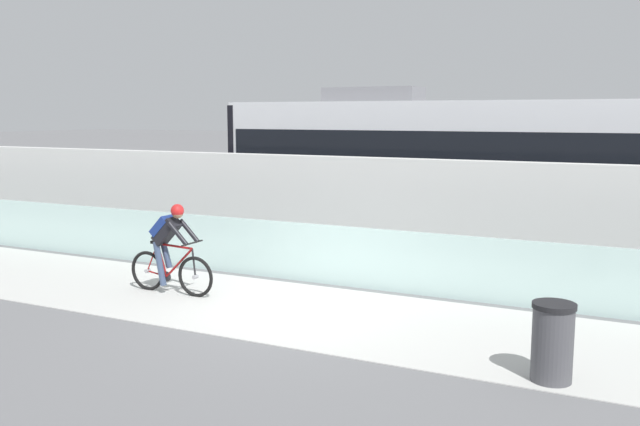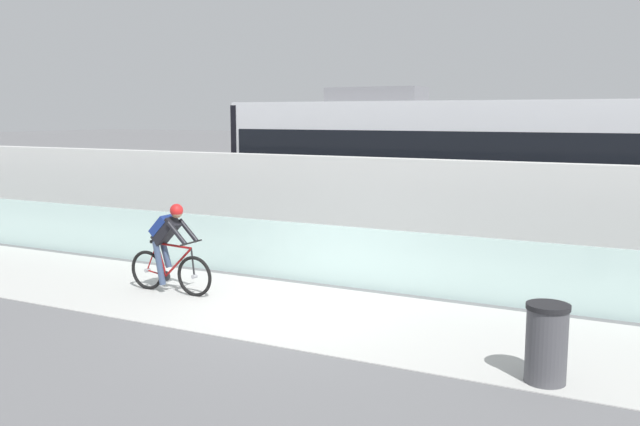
# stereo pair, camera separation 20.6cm
# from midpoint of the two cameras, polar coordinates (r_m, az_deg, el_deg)

# --- Properties ---
(ground_plane) EXTENTS (200.00, 200.00, 0.00)m
(ground_plane) POSITION_cam_midpoint_polar(r_m,az_deg,el_deg) (11.20, -3.16, -8.10)
(ground_plane) COLOR slate
(bike_path_deck) EXTENTS (32.00, 3.20, 0.01)m
(bike_path_deck) POSITION_cam_midpoint_polar(r_m,az_deg,el_deg) (11.19, -3.16, -8.07)
(bike_path_deck) COLOR beige
(bike_path_deck) RESTS_ON ground
(glass_parapet) EXTENTS (32.00, 0.05, 1.12)m
(glass_parapet) POSITION_cam_midpoint_polar(r_m,az_deg,el_deg) (12.66, 0.91, -3.56)
(glass_parapet) COLOR silver
(glass_parapet) RESTS_ON ground
(concrete_barrier_wall) EXTENTS (32.00, 0.36, 2.27)m
(concrete_barrier_wall) POSITION_cam_midpoint_polar(r_m,az_deg,el_deg) (14.19, 4.01, 0.06)
(concrete_barrier_wall) COLOR silver
(concrete_barrier_wall) RESTS_ON ground
(tram_rail_near) EXTENTS (32.00, 0.08, 0.01)m
(tram_rail_near) POSITION_cam_midpoint_polar(r_m,az_deg,el_deg) (16.67, 7.18, -2.69)
(tram_rail_near) COLOR #595654
(tram_rail_near) RESTS_ON ground
(tram_rail_far) EXTENTS (32.00, 0.08, 0.01)m
(tram_rail_far) POSITION_cam_midpoint_polar(r_m,az_deg,el_deg) (18.01, 8.66, -1.90)
(tram_rail_far) COLOR #595654
(tram_rail_far) RESTS_ON ground
(tram) EXTENTS (11.06, 2.54, 3.81)m
(tram) POSITION_cam_midpoint_polar(r_m,az_deg,el_deg) (16.90, 10.27, 3.86)
(tram) COLOR silver
(tram) RESTS_ON ground
(cyclist_on_bike) EXTENTS (1.77, 0.58, 1.61)m
(cyclist_on_bike) POSITION_cam_midpoint_polar(r_m,az_deg,el_deg) (12.31, -12.88, -2.96)
(cyclist_on_bike) COLOR black
(cyclist_on_bike) RESTS_ON ground
(trash_bin) EXTENTS (0.51, 0.51, 0.96)m
(trash_bin) POSITION_cam_midpoint_polar(r_m,az_deg,el_deg) (8.61, 18.15, -10.21)
(trash_bin) COLOR #47474C
(trash_bin) RESTS_ON ground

